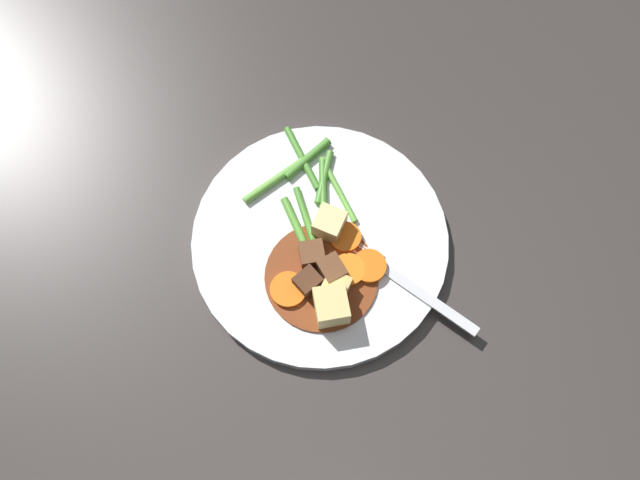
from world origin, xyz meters
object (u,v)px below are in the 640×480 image
meat_chunk_1 (312,254)px  potato_chunk_0 (331,306)px  dinner_plate (320,242)px  potato_chunk_1 (329,224)px  potato_chunk_2 (336,288)px  carrot_slice_0 (288,290)px  meat_chunk_2 (308,282)px  meat_chunk_0 (332,271)px  carrot_slice_3 (345,240)px  fork (396,276)px  carrot_slice_1 (369,267)px  carrot_slice_2 (348,270)px

meat_chunk_1 → potato_chunk_0: bearing=16.6°
dinner_plate → potato_chunk_1: bearing=138.9°
potato_chunk_1 → potato_chunk_2: (0.06, 0.00, -0.00)m
carrot_slice_0 → meat_chunk_2: size_ratio=1.56×
potato_chunk_0 → meat_chunk_0: (-0.04, 0.00, -0.00)m
carrot_slice_3 → meat_chunk_1: 0.04m
fork → potato_chunk_2: bearing=-78.2°
meat_chunk_1 → carrot_slice_1: bearing=76.7°
meat_chunk_1 → meat_chunk_2: bearing=-10.0°
dinner_plate → potato_chunk_1: potato_chunk_1 is taller
carrot_slice_1 → fork: (0.01, 0.03, -0.00)m
potato_chunk_0 → meat_chunk_2: (-0.03, -0.02, -0.01)m
meat_chunk_0 → potato_chunk_1: bearing=-179.6°
potato_chunk_0 → meat_chunk_2: size_ratio=1.48×
potato_chunk_1 → meat_chunk_1: bearing=-32.0°
potato_chunk_2 → meat_chunk_2: potato_chunk_2 is taller
potato_chunk_1 → meat_chunk_2: (0.06, -0.02, -0.00)m
meat_chunk_1 → fork: 0.08m
carrot_slice_0 → potato_chunk_1: bearing=146.1°
dinner_plate → carrot_slice_1: carrot_slice_1 is taller
carrot_slice_1 → fork: 0.03m
potato_chunk_2 → fork: (-0.01, 0.06, -0.01)m
carrot_slice_0 → potato_chunk_2: bearing=87.4°
potato_chunk_1 → fork: size_ratio=0.19×
carrot_slice_1 → potato_chunk_1: 0.06m
carrot_slice_3 → meat_chunk_2: bearing=-41.1°
carrot_slice_2 → meat_chunk_2: meat_chunk_2 is taller
potato_chunk_0 → meat_chunk_0: bearing=176.7°
carrot_slice_2 → dinner_plate: bearing=-142.3°
potato_chunk_0 → potato_chunk_2: bearing=165.6°
carrot_slice_1 → potato_chunk_0: size_ratio=1.01×
potato_chunk_1 → carrot_slice_0: bearing=-33.9°
carrot_slice_0 → carrot_slice_3: bearing=130.7°
meat_chunk_1 → carrot_slice_2: bearing=65.3°
carrot_slice_0 → dinner_plate: bearing=147.8°
carrot_slice_2 → carrot_slice_3: size_ratio=1.04×
carrot_slice_2 → potato_chunk_1: (-0.05, -0.02, 0.01)m
dinner_plate → potato_chunk_2: potato_chunk_2 is taller
potato_chunk_1 → potato_chunk_0: bearing=-1.2°
dinner_plate → meat_chunk_0: bearing=15.5°
carrot_slice_2 → meat_chunk_2: 0.04m
dinner_plate → carrot_slice_2: size_ratio=7.89×
carrot_slice_3 → potato_chunk_2: (0.05, -0.01, 0.01)m
carrot_slice_3 → potato_chunk_1: 0.02m
carrot_slice_2 → meat_chunk_1: size_ratio=1.37×
carrot_slice_1 → carrot_slice_2: size_ratio=1.04×
meat_chunk_1 → carrot_slice_3: bearing=115.5°
carrot_slice_3 → meat_chunk_1: bearing=-64.5°
potato_chunk_0 → potato_chunk_2: size_ratio=1.28×
carrot_slice_1 → meat_chunk_0: bearing=-82.1°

